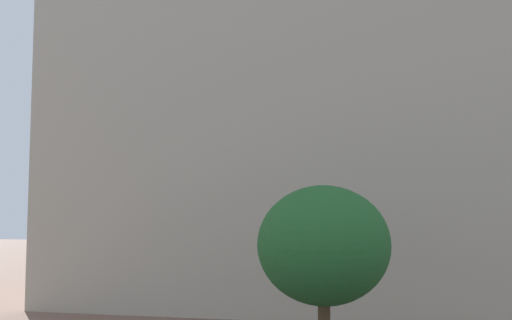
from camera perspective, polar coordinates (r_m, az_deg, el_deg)
landmark_building at (r=30.49m, az=6.65°, el=8.49°), size 28.01×11.74×36.63m
tree_curb_far at (r=16.07m, az=6.94°, el=-8.70°), size 3.78×3.78×5.58m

